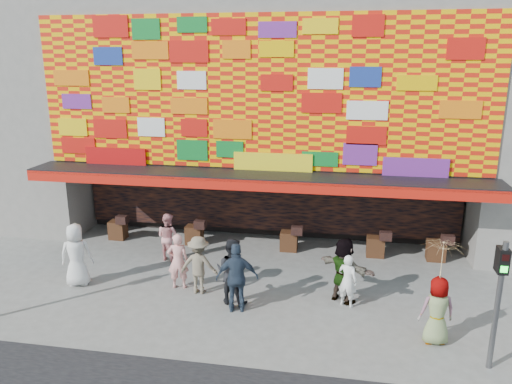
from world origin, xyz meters
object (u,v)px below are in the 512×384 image
ped_g (437,311)px  ped_h (347,281)px  ped_b (178,261)px  parasol (443,260)px  signal_right (499,292)px  ped_d (199,265)px  ped_e (237,278)px  ped_i (168,237)px  ped_f (344,270)px  ped_c (232,271)px  ped_a (76,255)px

ped_g → ped_h: 2.58m
ped_b → parasol: bearing=154.3°
signal_right → ped_b: 8.56m
ped_d → ped_e: ped_e is taller
ped_b → ped_i: 2.24m
ped_e → ped_f: bearing=-171.0°
ped_c → ped_d: size_ratio=1.10×
signal_right → ped_a: size_ratio=1.55×
ped_g → ped_i: ped_g is taller
ped_d → ped_i: (-1.73, 2.17, -0.05)m
ped_g → ped_f: bearing=-48.6°
ped_b → ped_h: ped_b is taller
ped_i → parasol: parasol is taller
ped_b → ped_d: bearing=153.3°
signal_right → parasol: (-1.04, 0.84, 0.31)m
ped_e → ped_a: bearing=-19.9°
ped_d → parasol: parasol is taller
ped_c → ped_d: bearing=-11.1°
ped_a → ped_f: 7.90m
signal_right → ped_i: (-9.13, 4.55, -1.04)m
ped_a → ped_f: size_ratio=1.03×
ped_c → ped_e: ped_e is taller
ped_g → ped_d: bearing=-24.0°
parasol → ped_d: bearing=166.4°
ped_b → ped_c: 1.87m
ped_a → ped_b: (3.05, 0.34, -0.11)m
ped_h → ped_e: bearing=38.6°
ped_b → ped_e: size_ratio=0.88×
ped_c → parasol: parasol is taller
ped_a → ped_h: bearing=163.3°
ped_b → ped_h: (4.95, -0.24, -0.10)m
ped_a → ped_b: ped_a is taller
ped_a → ped_h: size_ratio=1.28×
ped_c → ped_i: size_ratio=1.17×
ped_c → ped_f: 3.13m
signal_right → ped_e: (-6.08, 1.52, -0.89)m
parasol → ped_i: bearing=155.3°
ped_b → ped_f: (4.83, 0.02, 0.09)m
ped_c → ped_i: 3.82m
ped_i → signal_right: bearing=175.5°
ped_f → ped_g: 2.83m
ped_a → ped_c: 4.83m
ped_g → ped_e: bearing=-18.0°
ped_d → ped_e: size_ratio=0.89×
ped_e → parasol: bearing=160.4°
parasol → ped_b: bearing=166.3°
ped_b → ped_i: (-1.03, 1.99, -0.03)m
ped_e → ped_f: size_ratio=1.03×
ped_b → ped_e: bearing=140.6°
ped_b → parasol: size_ratio=0.90×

